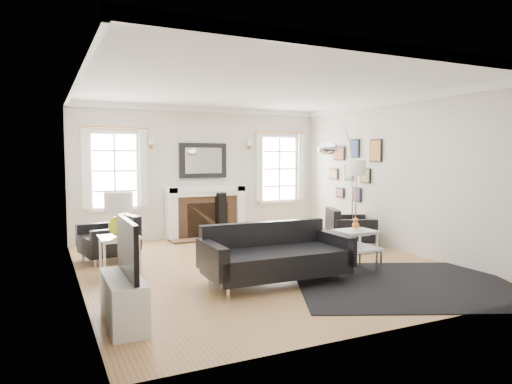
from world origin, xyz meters
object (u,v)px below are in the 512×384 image
coffee_table (343,248)px  armchair_right (348,229)px  gourd_lamp (119,211)px  arc_floor_lamp (342,183)px  fireplace (206,212)px  armchair_left (112,240)px  sofa (274,256)px

coffee_table → armchair_right: bearing=51.5°
armchair_right → gourd_lamp: 4.42m
armchair_right → arc_floor_lamp: size_ratio=0.48×
fireplace → coffee_table: size_ratio=1.97×
armchair_right → armchair_left: bearing=170.5°
sofa → armchair_left: size_ratio=1.91×
armchair_right → arc_floor_lamp: 1.30m
sofa → coffee_table: bearing=3.9°
armchair_left → armchair_right: size_ratio=0.94×
gourd_lamp → arc_floor_lamp: (3.71, -0.12, 0.30)m
fireplace → gourd_lamp: 3.46m
armchair_left → coffee_table: armchair_left is taller
fireplace → sofa: (-0.30, -3.72, -0.19)m
arc_floor_lamp → gourd_lamp: bearing=178.2°
coffee_table → arc_floor_lamp: size_ratio=0.37×
sofa → armchair_right: size_ratio=1.80×
fireplace → coffee_table: (0.92, -3.63, -0.19)m
armchair_right → coffee_table: bearing=-128.5°
gourd_lamp → fireplace: bearing=50.1°
coffee_table → gourd_lamp: gourd_lamp is taller
fireplace → armchair_left: 2.55m
sofa → armchair_right: (2.44, 1.62, -0.02)m
armchair_left → coffee_table: size_ratio=1.23×
armchair_left → gourd_lamp: size_ratio=1.69×
armchair_left → gourd_lamp: 1.40m
sofa → arc_floor_lamp: bearing=28.1°
armchair_left → gourd_lamp: (-0.06, -1.25, 0.62)m
arc_floor_lamp → armchair_right: bearing=46.0°
armchair_left → gourd_lamp: gourd_lamp is taller
armchair_left → arc_floor_lamp: arc_floor_lamp is taller
armchair_right → arc_floor_lamp: (-0.63, -0.65, 0.93)m
gourd_lamp → armchair_left: bearing=87.2°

